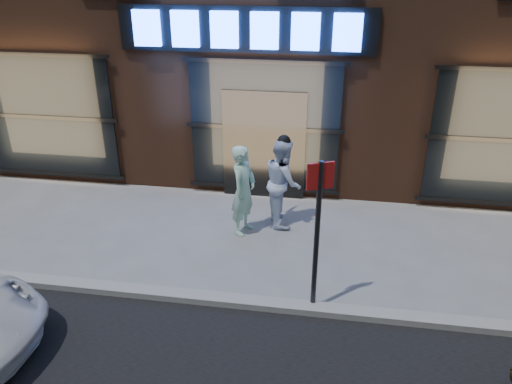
% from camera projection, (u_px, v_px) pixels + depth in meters
% --- Properties ---
extents(ground, '(90.00, 90.00, 0.00)m').
position_uv_depth(ground, '(228.00, 303.00, 7.83)').
color(ground, slate).
rests_on(ground, ground).
extents(curb, '(60.00, 0.25, 0.12)m').
position_uv_depth(curb, '(228.00, 300.00, 7.80)').
color(curb, gray).
rests_on(curb, ground).
extents(man_bowtie, '(0.60, 0.75, 1.79)m').
position_uv_depth(man_bowtie, '(243.00, 190.00, 9.48)').
color(man_bowtie, '#B7F0D3').
rests_on(man_bowtie, ground).
extents(man_cap, '(0.89, 1.02, 1.78)m').
position_uv_depth(man_cap, '(283.00, 182.00, 9.84)').
color(man_cap, white).
rests_on(man_cap, ground).
extents(sign_post, '(0.37, 0.19, 2.45)m').
position_uv_depth(sign_post, '(318.00, 224.00, 7.09)').
color(sign_post, '#262628').
rests_on(sign_post, ground).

